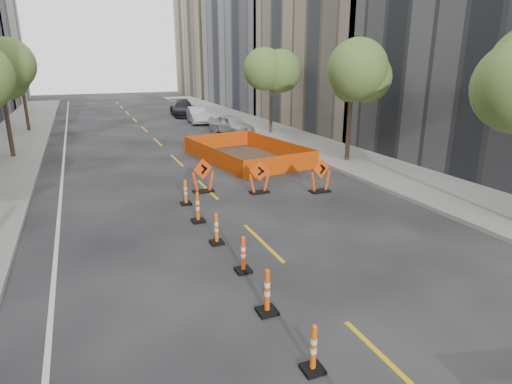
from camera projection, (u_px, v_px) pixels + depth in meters
name	position (u px, v px, depth m)	size (l,w,h in m)	color
ground_plane	(333.00, 310.00, 9.49)	(140.00, 140.00, 0.00)	black
sidewalk_right	(356.00, 160.00, 23.34)	(4.00, 90.00, 0.15)	gray
bld_right_c	(359.00, 38.00, 34.63)	(12.00, 16.00, 14.00)	gray
bld_right_d	(275.00, 17.00, 48.23)	(12.00, 18.00, 20.00)	gray
bld_right_e	(224.00, 42.00, 65.07)	(12.00, 14.00, 16.00)	tan
tree_l_c	(0.00, 75.00, 22.76)	(2.80, 2.80, 5.95)	#382B1E
tree_l_d	(20.00, 71.00, 31.59)	(2.80, 2.80, 5.95)	#382B1E
tree_r_b	(352.00, 76.00, 21.81)	(2.80, 2.80, 5.95)	#382B1E
tree_r_c	(271.00, 71.00, 30.64)	(2.80, 2.80, 5.95)	#382B1E
channelizer_2	(314.00, 348.00, 7.50)	(0.38, 0.38, 0.95)	#D65209
channelizer_3	(267.00, 291.00, 9.23)	(0.42, 0.42, 1.07)	#D84809
channelizer_4	(243.00, 254.00, 11.06)	(0.40, 0.40, 1.01)	#FD450A
channelizer_5	(216.00, 228.00, 12.78)	(0.39, 0.39, 0.99)	#E55E09
channelizer_6	(198.00, 207.00, 14.51)	(0.42, 0.42, 1.08)	#E05309
channelizer_7	(186.00, 192.00, 16.29)	(0.39, 0.39, 0.99)	orange
chevron_sign_left	(203.00, 175.00, 17.77)	(0.96, 0.58, 1.45)	#FE440A
chevron_sign_center	(259.00, 177.00, 17.67)	(0.90, 0.54, 1.35)	#D54009
chevron_sign_right	(321.00, 175.00, 17.78)	(0.96, 0.58, 1.45)	#F24B0A
safety_fence	(246.00, 151.00, 23.77)	(4.35, 7.40, 0.93)	#D6420B
parked_car_near	(232.00, 124.00, 31.95)	(1.66, 4.13, 1.41)	#BBBCBE
parked_car_mid	(198.00, 115.00, 37.41)	(1.48, 4.24, 1.40)	#A5A6AB
parked_car_far	(183.00, 108.00, 42.06)	(2.11, 5.18, 1.50)	black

